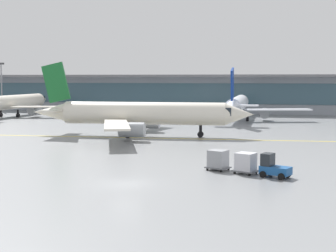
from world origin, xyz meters
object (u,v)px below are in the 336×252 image
taxiing_regional_jet (141,114)px  gate_airplane_1 (237,105)px  baggage_tug (273,167)px  apron_light_mast_0 (2,84)px  gate_airplane_0 (13,102)px  cargo_dolly_trailing (218,159)px  cargo_dolly_lead (246,162)px

taxiing_regional_jet → gate_airplane_1: bearing=65.4°
baggage_tug → apron_light_mast_0: apron_light_mast_0 is taller
gate_airplane_0 → taxiing_regional_jet: bearing=-126.3°
cargo_dolly_trailing → cargo_dolly_lead: bearing=0.0°
gate_airplane_1 → cargo_dolly_trailing: gate_airplane_1 is taller
cargo_dolly_trailing → apron_light_mast_0: bearing=156.3°
apron_light_mast_0 → baggage_tug: bearing=-45.4°
gate_airplane_0 → baggage_tug: (58.97, -56.66, -2.30)m
gate_airplane_0 → baggage_tug: gate_airplane_0 is taller
apron_light_mast_0 → taxiing_regional_jet: bearing=-41.5°
gate_airplane_0 → apron_light_mast_0: size_ratio=2.51×
gate_airplane_0 → cargo_dolly_trailing: bearing=-134.2°
gate_airplane_0 → taxiing_regional_jet: 49.31m
baggage_tug → cargo_dolly_lead: bearing=180.0°
baggage_tug → apron_light_mast_0: 101.74m
gate_airplane_1 → baggage_tug: 58.58m
cargo_dolly_lead → apron_light_mast_0: apron_light_mast_0 is taller
gate_airplane_1 → baggage_tug: (8.03, -57.98, -2.31)m
cargo_dolly_trailing → gate_airplane_0: bearing=157.6°
taxiing_regional_jet → apron_light_mast_0: (-51.52, 45.57, 3.71)m
baggage_tug → cargo_dolly_lead: 2.69m
taxiing_regional_jet → gate_airplane_0: bearing=138.6°
cargo_dolly_lead → taxiing_regional_jet: bearing=147.0°
gate_airplane_0 → apron_light_mast_0: (-12.35, 15.63, 3.88)m
apron_light_mast_0 → gate_airplane_1: bearing=-12.7°
gate_airplane_0 → apron_light_mast_0: 20.29m
taxiing_regional_jet → apron_light_mast_0: size_ratio=2.65×
taxiing_regional_jet → cargo_dolly_lead: size_ratio=13.27×
taxiing_regional_jet → apron_light_mast_0: apron_light_mast_0 is taller
apron_light_mast_0 → cargo_dolly_lead: bearing=-46.0°
gate_airplane_0 → apron_light_mast_0: bearing=39.4°
cargo_dolly_lead → apron_light_mast_0: bearing=157.0°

